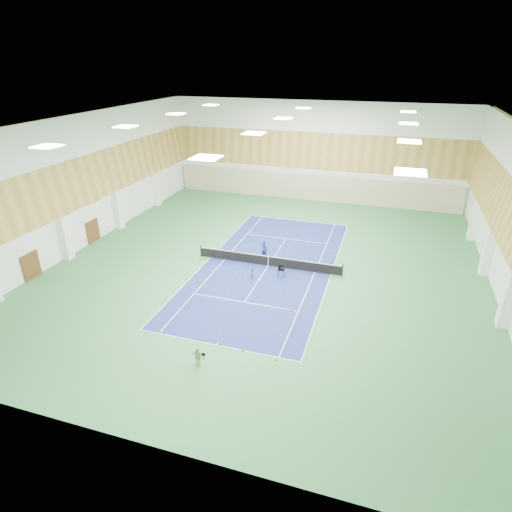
{
  "coord_description": "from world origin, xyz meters",
  "views": [
    {
      "loc": [
        9.14,
        -32.23,
        16.67
      ],
      "look_at": [
        -0.34,
        -2.46,
        2.0
      ],
      "focal_mm": 30.0,
      "sensor_mm": 36.0,
      "label": 1
    }
  ],
  "objects_px": {
    "tennis_net": "(268,260)",
    "child_court": "(252,273)",
    "child_apron": "(197,357)",
    "coach": "(264,249)",
    "ball_cart": "(281,272)"
  },
  "relations": [
    {
      "from": "coach",
      "to": "ball_cart",
      "type": "relative_size",
      "value": 1.73
    },
    {
      "from": "child_court",
      "to": "child_apron",
      "type": "bearing_deg",
      "value": -121.61
    },
    {
      "from": "child_court",
      "to": "tennis_net",
      "type": "bearing_deg",
      "value": 44.54
    },
    {
      "from": "coach",
      "to": "child_court",
      "type": "distance_m",
      "value": 4.23
    },
    {
      "from": "coach",
      "to": "ball_cart",
      "type": "xyz_separation_m",
      "value": [
        2.39,
        -3.16,
        -0.35
      ]
    },
    {
      "from": "child_court",
      "to": "child_apron",
      "type": "xyz_separation_m",
      "value": [
        0.3,
        -11.31,
        0.09
      ]
    },
    {
      "from": "coach",
      "to": "tennis_net",
      "type": "bearing_deg",
      "value": 129.89
    },
    {
      "from": "tennis_net",
      "to": "child_court",
      "type": "relative_size",
      "value": 11.97
    },
    {
      "from": "tennis_net",
      "to": "child_apron",
      "type": "bearing_deg",
      "value": -91.18
    },
    {
      "from": "child_apron",
      "to": "ball_cart",
      "type": "distance_m",
      "value": 12.5
    },
    {
      "from": "child_apron",
      "to": "tennis_net",
      "type": "bearing_deg",
      "value": 101.11
    },
    {
      "from": "coach",
      "to": "child_apron",
      "type": "xyz_separation_m",
      "value": [
        0.54,
        -15.52,
        -0.19
      ]
    },
    {
      "from": "coach",
      "to": "child_court",
      "type": "xyz_separation_m",
      "value": [
        0.24,
        -4.21,
        -0.29
      ]
    },
    {
      "from": "tennis_net",
      "to": "child_apron",
      "type": "height_order",
      "value": "child_apron"
    },
    {
      "from": "tennis_net",
      "to": "ball_cart",
      "type": "bearing_deg",
      "value": -46.4
    }
  ]
}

